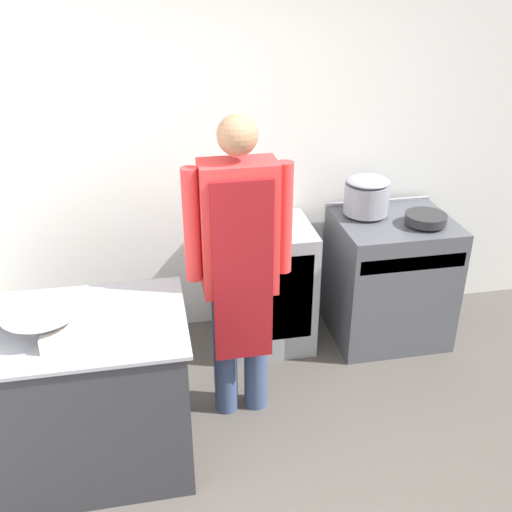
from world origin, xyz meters
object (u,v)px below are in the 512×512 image
object	(u,v)px
stock_pot	(367,195)
saute_pan	(426,218)
fridge_unit	(263,286)
plastic_tub	(57,339)
stove	(389,278)
person_cook	(239,259)
mixing_bowl	(42,323)

from	to	relation	value
stock_pot	saute_pan	bearing A→B (deg)	-35.54
fridge_unit	plastic_tub	bearing A→B (deg)	-136.92
stock_pot	stove	bearing A→B (deg)	-34.26
person_cook	plastic_tub	distance (m)	1.04
person_cook	plastic_tub	xyz separation A→B (m)	(-0.93, -0.44, -0.10)
mixing_bowl	saute_pan	world-z (taller)	mixing_bowl
person_cook	mixing_bowl	distance (m)	1.06
fridge_unit	person_cook	size ratio (longest dim) A/B	0.49
stock_pot	mixing_bowl	bearing A→B (deg)	-152.21
fridge_unit	mixing_bowl	xyz separation A→B (m)	(-1.28, -1.02, 0.51)
fridge_unit	plastic_tub	xyz separation A→B (m)	(-1.21, -1.13, 0.48)
person_cook	saute_pan	bearing A→B (deg)	20.22
fridge_unit	stock_pot	world-z (taller)	stock_pot
stove	stock_pot	distance (m)	0.64
stock_pot	saute_pan	size ratio (longest dim) A/B	1.10
fridge_unit	person_cook	distance (m)	0.94
plastic_tub	stock_pot	world-z (taller)	stock_pot
person_cook	mixing_bowl	xyz separation A→B (m)	(-1.01, -0.33, -0.08)
fridge_unit	stock_pot	distance (m)	0.95
plastic_tub	stove	bearing A→B (deg)	26.50
stove	fridge_unit	bearing A→B (deg)	175.01
stove	mixing_bowl	distance (m)	2.43
saute_pan	person_cook	bearing A→B (deg)	-159.78
stove	stock_pot	size ratio (longest dim) A/B	3.04
person_cook	plastic_tub	world-z (taller)	person_cook
stove	person_cook	xyz separation A→B (m)	(-1.18, -0.61, 0.58)
fridge_unit	plastic_tub	world-z (taller)	plastic_tub
person_cook	stock_pot	world-z (taller)	person_cook
fridge_unit	saute_pan	world-z (taller)	saute_pan
fridge_unit	stock_pot	bearing A→B (deg)	3.25
mixing_bowl	saute_pan	xyz separation A→B (m)	(2.34, 0.82, 0.00)
stove	mixing_bowl	size ratio (longest dim) A/B	2.49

